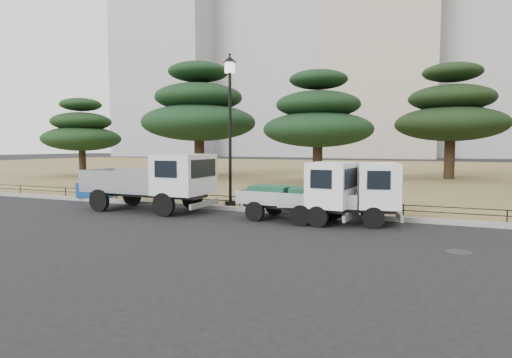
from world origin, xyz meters
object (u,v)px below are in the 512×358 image
at_px(street_lamp, 230,105).
at_px(tarp_pile, 97,189).
at_px(truck_kei_front, 305,192).
at_px(truck_kei_rear, 348,193).
at_px(truck_large, 154,179).

bearing_deg(street_lamp, tarp_pile, 179.01).
relative_size(street_lamp, tarp_pile, 3.45).
height_order(truck_kei_front, tarp_pile, truck_kei_front).
distance_m(street_lamp, tarp_pile, 7.72).
bearing_deg(tarp_pile, truck_kei_rear, -7.10).
distance_m(truck_large, tarp_pile, 4.81).
height_order(truck_kei_rear, street_lamp, street_lamp).
distance_m(truck_kei_front, street_lamp, 4.90).
bearing_deg(tarp_pile, truck_large, -21.24).
bearing_deg(tarp_pile, truck_kei_front, -9.15).
bearing_deg(street_lamp, truck_kei_rear, -15.44).
distance_m(truck_kei_rear, tarp_pile, 11.84).
bearing_deg(truck_kei_front, truck_kei_rear, 13.93).
height_order(truck_large, street_lamp, street_lamp).
xyz_separation_m(truck_large, truck_kei_front, (5.91, 0.06, -0.24)).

